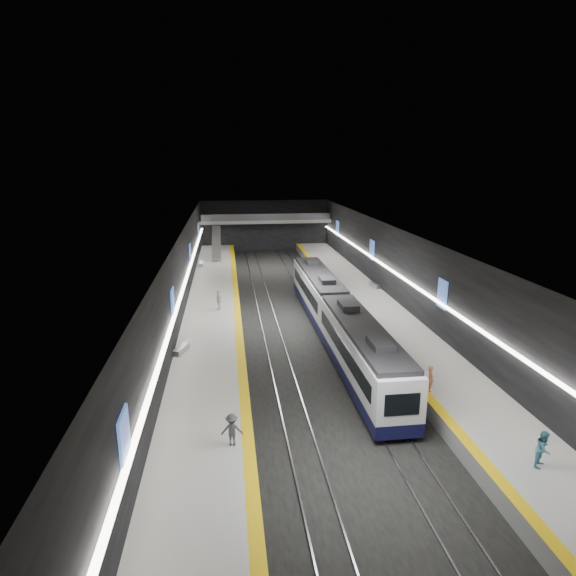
{
  "coord_description": "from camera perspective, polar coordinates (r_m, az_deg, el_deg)",
  "views": [
    {
      "loc": [
        -5.99,
        -40.97,
        14.38
      ],
      "look_at": [
        -0.29,
        3.61,
        2.2
      ],
      "focal_mm": 30.0,
      "sensor_mm": 36.0,
      "label": 1
    }
  ],
  "objects": [
    {
      "name": "platform_right",
      "position": [
        45.31,
        10.42,
        -2.93
      ],
      "size": [
        5.0,
        70.0,
        1.0
      ],
      "primitive_type": "cube",
      "color": "slate",
      "rests_on": "ground"
    },
    {
      "name": "tactile_strip_right",
      "position": [
        44.55,
        7.75,
        -2.43
      ],
      "size": [
        0.6,
        70.0,
        0.02
      ],
      "primitive_type": "cube",
      "color": "yellow",
      "rests_on": "platform_right"
    },
    {
      "name": "bench_right_far",
      "position": [
        52.12,
        10.26,
        0.27
      ],
      "size": [
        0.83,
        1.73,
        0.41
      ],
      "primitive_type": "cube",
      "rotation": [
        0.0,
        0.0,
        0.23
      ],
      "color": "#99999E",
      "rests_on": "platform_right"
    },
    {
      "name": "cove_light_right",
      "position": [
        45.16,
        13.4,
        1.19
      ],
      "size": [
        0.25,
        68.6,
        0.12
      ],
      "primitive_type": "cube",
      "color": "white",
      "rests_on": "wall_right"
    },
    {
      "name": "wall_back",
      "position": [
        76.91,
        -2.78,
        7.39
      ],
      "size": [
        20.0,
        0.04,
        8.0
      ],
      "primitive_type": "cube",
      "color": "black",
      "rests_on": "ground"
    },
    {
      "name": "passenger_left_b",
      "position": [
        24.09,
        -6.66,
        -16.38
      ],
      "size": [
        1.1,
        0.68,
        1.64
      ],
      "primitive_type": "imported",
      "rotation": [
        0.0,
        0.0,
        3.07
      ],
      "color": "#42444A",
      "rests_on": "platform_left"
    },
    {
      "name": "ground",
      "position": [
        43.83,
        0.98,
        -3.99
      ],
      "size": [
        70.0,
        70.0,
        0.0
      ],
      "primitive_type": "plane",
      "color": "black",
      "rests_on": "ground"
    },
    {
      "name": "ceiling",
      "position": [
        41.89,
        1.03,
        6.4
      ],
      "size": [
        20.0,
        70.0,
        0.04
      ],
      "primitive_type": "cube",
      "rotation": [
        3.14,
        0.0,
        0.0
      ],
      "color": "beige",
      "rests_on": "wall_left"
    },
    {
      "name": "wall_left",
      "position": [
        42.45,
        -12.48,
        0.64
      ],
      "size": [
        0.04,
        70.0,
        8.0
      ],
      "primitive_type": "cube",
      "color": "black",
      "rests_on": "ground"
    },
    {
      "name": "passenger_right_a",
      "position": [
        30.04,
        16.52,
        -10.26
      ],
      "size": [
        0.43,
        0.62,
        1.61
      ],
      "primitive_type": "imported",
      "rotation": [
        0.0,
        0.0,
        1.48
      ],
      "color": "#D06F4D",
      "rests_on": "platform_right"
    },
    {
      "name": "train",
      "position": [
        38.91,
        5.7,
        -3.16
      ],
      "size": [
        2.69,
        30.04,
        3.6
      ],
      "color": "#0E0F34",
      "rests_on": "ground"
    },
    {
      "name": "bench_left_far",
      "position": [
        62.72,
        -10.34,
        2.83
      ],
      "size": [
        0.75,
        2.05,
        0.49
      ],
      "primitive_type": "cube",
      "rotation": [
        0.0,
        0.0,
        0.09
      ],
      "color": "#99999E",
      "rests_on": "platform_left"
    },
    {
      "name": "platform_left",
      "position": [
        43.28,
        -8.91,
        -3.73
      ],
      "size": [
        5.0,
        70.0,
        1.0
      ],
      "primitive_type": "cube",
      "color": "slate",
      "rests_on": "ground"
    },
    {
      "name": "rails",
      "position": [
        43.81,
        0.98,
        -3.92
      ],
      "size": [
        6.52,
        70.0,
        0.12
      ],
      "color": "gray",
      "rests_on": "ground"
    },
    {
      "name": "wall_right",
      "position": [
        45.19,
        13.66,
        1.45
      ],
      "size": [
        0.04,
        70.0,
        8.0
      ],
      "primitive_type": "cube",
      "color": "black",
      "rests_on": "ground"
    },
    {
      "name": "passenger_right_b",
      "position": [
        25.24,
        28.02,
        -16.52
      ],
      "size": [
        1.07,
        1.04,
        1.73
      ],
      "primitive_type": "imported",
      "rotation": [
        0.0,
        0.0,
        0.69
      ],
      "color": "teal",
      "rests_on": "platform_right"
    },
    {
      "name": "escalator",
      "position": [
        67.96,
        -8.49,
        5.27
      ],
      "size": [
        1.2,
        7.5,
        3.92
      ],
      "primitive_type": "cube",
      "rotation": [
        0.44,
        0.0,
        0.0
      ],
      "color": "#99999E",
      "rests_on": "platform_left"
    },
    {
      "name": "passenger_left_a",
      "position": [
        44.05,
        -8.23,
        -1.42
      ],
      "size": [
        0.79,
        1.18,
        1.86
      ],
      "primitive_type": "imported",
      "rotation": [
        0.0,
        0.0,
        -1.23
      ],
      "color": "silver",
      "rests_on": "platform_left"
    },
    {
      "name": "tile_surface_right",
      "position": [
        45.16,
        10.45,
        -2.32
      ],
      "size": [
        5.0,
        70.0,
        0.02
      ],
      "primitive_type": "cube",
      "color": "#B7B7B1",
      "rests_on": "platform_right"
    },
    {
      "name": "bench_left_near",
      "position": [
        35.24,
        -12.56,
        -7.14
      ],
      "size": [
        1.09,
        1.88,
        0.44
      ],
      "primitive_type": "cube",
      "rotation": [
        0.0,
        0.0,
        -0.35
      ],
      "color": "#99999E",
      "rests_on": "platform_left"
    },
    {
      "name": "tile_surface_left",
      "position": [
        43.12,
        -8.94,
        -3.09
      ],
      "size": [
        5.0,
        70.0,
        0.02
      ],
      "primitive_type": "cube",
      "color": "#B7B7B1",
      "rests_on": "platform_left"
    },
    {
      "name": "mezzanine_bridge",
      "position": [
        74.73,
        -2.66,
        7.96
      ],
      "size": [
        20.0,
        3.0,
        1.5
      ],
      "color": "gray",
      "rests_on": "wall_left"
    },
    {
      "name": "tactile_strip_left",
      "position": [
        43.1,
        -6.02,
        -2.98
      ],
      "size": [
        0.6,
        70.0,
        0.02
      ],
      "primitive_type": "cube",
      "color": "yellow",
      "rests_on": "platform_left"
    },
    {
      "name": "cove_light_left",
      "position": [
        42.48,
        -12.2,
        0.39
      ],
      "size": [
        0.25,
        68.6,
        0.12
      ],
      "primitive_type": "cube",
      "color": "white",
      "rests_on": "wall_left"
    },
    {
      "name": "ad_posters",
      "position": [
        43.53,
        0.82,
        2.04
      ],
      "size": [
        19.94,
        53.5,
        2.2
      ],
      "color": "#446BCD",
      "rests_on": "wall_left"
    }
  ]
}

